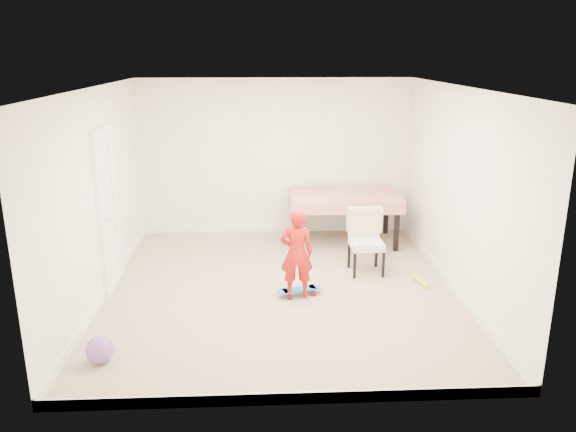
{
  "coord_description": "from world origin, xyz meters",
  "views": [
    {
      "loc": [
        -0.25,
        -6.79,
        3.01
      ],
      "look_at": [
        0.1,
        0.2,
        0.95
      ],
      "focal_mm": 35.0,
      "sensor_mm": 36.0,
      "label": 1
    }
  ],
  "objects_px": {
    "skateboard": "(299,292)",
    "dining_chair": "(366,242)",
    "child": "(297,256)",
    "balloon": "(100,350)",
    "dining_table": "(344,218)"
  },
  "relations": [
    {
      "from": "dining_table",
      "to": "dining_chair",
      "type": "height_order",
      "value": "dining_chair"
    },
    {
      "from": "dining_table",
      "to": "dining_chair",
      "type": "distance_m",
      "value": 1.34
    },
    {
      "from": "skateboard",
      "to": "dining_chair",
      "type": "bearing_deg",
      "value": 19.96
    },
    {
      "from": "child",
      "to": "balloon",
      "type": "bearing_deg",
      "value": 34.73
    },
    {
      "from": "dining_chair",
      "to": "skateboard",
      "type": "bearing_deg",
      "value": -145.92
    },
    {
      "from": "dining_table",
      "to": "dining_chair",
      "type": "bearing_deg",
      "value": -82.73
    },
    {
      "from": "skateboard",
      "to": "balloon",
      "type": "distance_m",
      "value": 2.6
    },
    {
      "from": "child",
      "to": "balloon",
      "type": "relative_size",
      "value": 4.05
    },
    {
      "from": "dining_table",
      "to": "skateboard",
      "type": "bearing_deg",
      "value": -110.68
    },
    {
      "from": "dining_chair",
      "to": "skateboard",
      "type": "distance_m",
      "value": 1.29
    },
    {
      "from": "dining_table",
      "to": "balloon",
      "type": "bearing_deg",
      "value": -127.59
    },
    {
      "from": "balloon",
      "to": "child",
      "type": "bearing_deg",
      "value": 34.86
    },
    {
      "from": "dining_table",
      "to": "balloon",
      "type": "distance_m",
      "value": 4.67
    },
    {
      "from": "child",
      "to": "balloon",
      "type": "xyz_separation_m",
      "value": [
        -2.07,
        -1.44,
        -0.43
      ]
    },
    {
      "from": "balloon",
      "to": "skateboard",
      "type": "bearing_deg",
      "value": 35.77
    }
  ]
}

